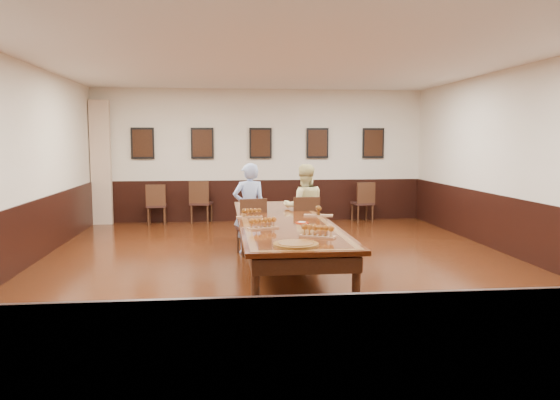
{
  "coord_description": "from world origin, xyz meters",
  "views": [
    {
      "loc": [
        -0.94,
        -8.31,
        1.98
      ],
      "look_at": [
        0.0,
        0.5,
        1.0
      ],
      "focal_mm": 35.0,
      "sensor_mm": 36.0,
      "label": 1
    }
  ],
  "objects": [
    {
      "name": "conference_table",
      "position": [
        0.0,
        0.0,
        0.61
      ],
      "size": [
        1.4,
        5.0,
        0.76
      ],
      "color": "black",
      "rests_on": "floor"
    },
    {
      "name": "person_woman",
      "position": [
        0.52,
        1.31,
        0.77
      ],
      "size": [
        0.77,
        0.61,
        1.55
      ],
      "primitive_type": "imported",
      "rotation": [
        0.0,
        0.0,
        3.13
      ],
      "color": "#F3E698",
      "rests_on": "floor"
    },
    {
      "name": "flight_b",
      "position": [
        0.6,
        0.28,
        0.83
      ],
      "size": [
        0.49,
        0.24,
        0.17
      ],
      "color": "#8F5E3C",
      "rests_on": "conference_table"
    },
    {
      "name": "wall_front",
      "position": [
        0.0,
        -5.01,
        1.6
      ],
      "size": [
        8.0,
        0.02,
        3.2
      ],
      "primitive_type": "cube",
      "color": "beige",
      "rests_on": "floor"
    },
    {
      "name": "chair_woman",
      "position": [
        0.52,
        1.21,
        0.49
      ],
      "size": [
        0.47,
        0.51,
        0.99
      ],
      "primitive_type": null,
      "rotation": [
        0.0,
        0.0,
        3.13
      ],
      "color": "black",
      "rests_on": "floor"
    },
    {
      "name": "wainscoting",
      "position": [
        0.0,
        0.0,
        0.5
      ],
      "size": [
        8.0,
        10.0,
        1.0
      ],
      "color": "black",
      "rests_on": "floor"
    },
    {
      "name": "flight_a",
      "position": [
        -0.51,
        0.25,
        0.82
      ],
      "size": [
        0.42,
        0.17,
        0.15
      ],
      "color": "#8F5E3C",
      "rests_on": "conference_table"
    },
    {
      "name": "person_man",
      "position": [
        -0.47,
        1.13,
        0.79
      ],
      "size": [
        0.64,
        0.48,
        1.58
      ],
      "primitive_type": "imported",
      "rotation": [
        0.0,
        0.0,
        3.32
      ],
      "color": "#5178CC",
      "rests_on": "floor"
    },
    {
      "name": "flight_d",
      "position": [
        0.25,
        -1.61,
        0.83
      ],
      "size": [
        0.46,
        0.34,
        0.17
      ],
      "color": "#8F5E3C",
      "rests_on": "conference_table"
    },
    {
      "name": "carved_platter",
      "position": [
        -0.1,
        -2.13,
        0.77
      ],
      "size": [
        0.59,
        0.59,
        0.04
      ],
      "color": "#5C3612",
      "rests_on": "conference_table"
    },
    {
      "name": "spare_chair_c",
      "position": [
        1.12,
        4.56,
        0.43
      ],
      "size": [
        0.42,
        0.45,
        0.86
      ],
      "primitive_type": null,
      "rotation": [
        0.0,
        0.0,
        3.18
      ],
      "color": "black",
      "rests_on": "floor"
    },
    {
      "name": "spare_chair_d",
      "position": [
        2.44,
        4.53,
        0.49
      ],
      "size": [
        0.52,
        0.56,
        0.97
      ],
      "primitive_type": null,
      "rotation": [
        0.0,
        0.0,
        3.29
      ],
      "color": "black",
      "rests_on": "floor"
    },
    {
      "name": "chair_man",
      "position": [
        -0.45,
        1.02,
        0.5
      ],
      "size": [
        0.55,
        0.58,
        0.99
      ],
      "primitive_type": null,
      "rotation": [
        0.0,
        0.0,
        3.32
      ],
      "color": "black",
      "rests_on": "floor"
    },
    {
      "name": "wall_left",
      "position": [
        -4.01,
        0.0,
        1.6
      ],
      "size": [
        0.02,
        10.0,
        3.2
      ],
      "primitive_type": "cube",
      "color": "beige",
      "rests_on": "floor"
    },
    {
      "name": "curtain",
      "position": [
        -3.75,
        4.82,
        1.45
      ],
      "size": [
        0.45,
        0.18,
        2.9
      ],
      "primitive_type": "cube",
      "color": "tan",
      "rests_on": "floor"
    },
    {
      "name": "wall_back",
      "position": [
        0.0,
        5.01,
        1.6
      ],
      "size": [
        8.0,
        0.02,
        3.2
      ],
      "primitive_type": "cube",
      "color": "beige",
      "rests_on": "floor"
    },
    {
      "name": "pink_phone",
      "position": [
        0.6,
        0.31,
        0.76
      ],
      "size": [
        0.14,
        0.17,
        0.01
      ],
      "primitive_type": "cube",
      "rotation": [
        0.0,
        0.0,
        0.54
      ],
      "color": "#EB4E80",
      "rests_on": "conference_table"
    },
    {
      "name": "red_plate_grp",
      "position": [
        0.23,
        -0.42,
        0.76
      ],
      "size": [
        0.19,
        0.19,
        0.03
      ],
      "color": "#B0260B",
      "rests_on": "conference_table"
    },
    {
      "name": "spare_chair_a",
      "position": [
        -2.47,
        4.63,
        0.48
      ],
      "size": [
        0.46,
        0.5,
        0.95
      ],
      "primitive_type": null,
      "rotation": [
        0.0,
        0.0,
        3.18
      ],
      "color": "black",
      "rests_on": "floor"
    },
    {
      "name": "spare_chair_b",
      "position": [
        -1.44,
        4.77,
        0.51
      ],
      "size": [
        0.57,
        0.61,
        1.02
      ],
      "primitive_type": null,
      "rotation": [
        0.0,
        0.0,
        2.93
      ],
      "color": "black",
      "rests_on": "floor"
    },
    {
      "name": "flight_c",
      "position": [
        -0.38,
        -0.88,
        0.83
      ],
      "size": [
        0.45,
        0.28,
        0.16
      ],
      "color": "#8F5E3C",
      "rests_on": "conference_table"
    },
    {
      "name": "wall_right",
      "position": [
        4.01,
        0.0,
        1.6
      ],
      "size": [
        0.02,
        10.0,
        3.2
      ],
      "primitive_type": "cube",
      "color": "beige",
      "rests_on": "floor"
    },
    {
      "name": "floor",
      "position": [
        0.0,
        0.0,
        -0.01
      ],
      "size": [
        8.0,
        10.0,
        0.02
      ],
      "primitive_type": "cube",
      "color": "black",
      "rests_on": "ground"
    },
    {
      "name": "ceiling",
      "position": [
        0.0,
        0.0,
        3.21
      ],
      "size": [
        8.0,
        10.0,
        0.02
      ],
      "primitive_type": "cube",
      "color": "white",
      "rests_on": "floor"
    },
    {
      "name": "posters",
      "position": [
        0.0,
        4.94,
        1.9
      ],
      "size": [
        6.14,
        0.04,
        0.74
      ],
      "color": "black",
      "rests_on": "wall_back"
    }
  ]
}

